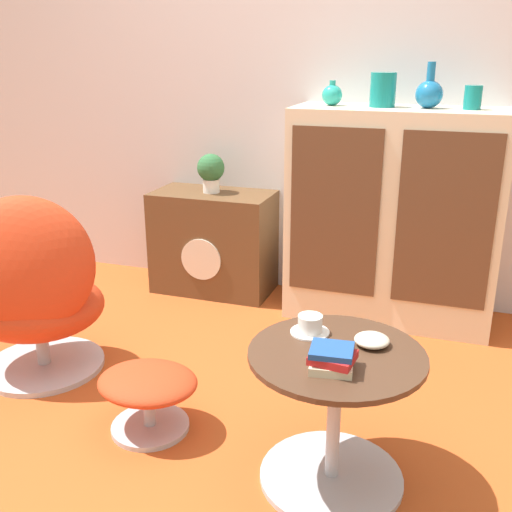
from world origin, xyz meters
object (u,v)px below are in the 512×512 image
Objects in this scene: tv_console at (214,242)px; vase_leftmost at (332,95)px; potted_plant at (211,170)px; book_stack at (332,359)px; sideboard at (393,217)px; bowl at (372,340)px; coffee_table at (334,412)px; vase_inner_right at (429,93)px; teacup at (310,326)px; ottoman at (148,389)px; vase_inner_left at (383,90)px; egg_chair at (31,290)px; vase_rightmost at (473,97)px.

tv_console is 1.08m from vase_leftmost.
book_stack is at bearing -56.29° from potted_plant.
bowl is (0.09, -1.31, -0.06)m from sideboard.
coffee_table is 1.67m from vase_inner_right.
teacup is 0.24m from book_stack.
vase_inner_left is (0.61, 1.34, 1.00)m from ottoman.
ottoman is at bearing -175.47° from teacup.
vase_leftmost reaches higher than potted_plant.
coffee_table is at bearing -138.68° from bowl.
sideboard is at bearing -2.39° from vase_inner_left.
vase_leftmost reaches higher than sideboard.
ottoman is 3.10× the size of vase_leftmost.
teacup is (0.91, -1.33, -0.22)m from potted_plant.
coffee_table is 1.67m from vase_inner_left.
coffee_table is at bearing -42.77° from teacup.
vase_inner_right is 1.23m from potted_plant.
vase_inner_right is at bearing 79.61° from teacup.
bowl is at bearing -7.29° from egg_chair.
vase_rightmost reaches higher than ottoman.
vase_inner_right is 1.64× the size of teacup.
vase_rightmost is 0.99× the size of bowl.
bowl is at bearing -91.40° from vase_inner_right.
vase_inner_left is 1.46× the size of bowl.
teacup is (-0.24, -1.30, -0.66)m from vase_inner_right.
bowl is (-0.23, -1.32, -0.66)m from vase_rightmost.
bowl is at bearing -81.99° from vase_inner_left.
sideboard is 0.63m from vase_inner_right.
vase_inner_right reaches higher than vase_leftmost.
vase_inner_left is at bearing -180.00° from vase_inner_right.
vase_inner_right is (0.83, 1.34, 0.99)m from ottoman.
sideboard is 2.89× the size of ottoman.
egg_chair is at bearing -106.05° from potted_plant.
teacup is at bearing -55.82° from tv_console.
teacup is at bearing 4.53° from ottoman.
ottoman is (0.31, -1.38, -0.12)m from tv_console.
egg_chair reaches higher than ottoman.
book_stack is 0.21m from bowl.
sideboard is 1.77m from egg_chair.
potted_plant is at bearing 174.31° from tv_console.
vase_inner_left reaches higher than teacup.
vase_leftmost reaches higher than vase_rightmost.
sideboard is 1.42m from coffee_table.
vase_inner_left is at bearing 93.69° from book_stack.
teacup is at bearing -108.56° from vase_rightmost.
vase_inner_right is at bearing -1.73° from tv_console.
coffee_table is at bearing -86.25° from vase_inner_left.
egg_chair is at bearing 164.66° from book_stack.
vase_rightmost reaches higher than egg_chair.
coffee_table is 1.82m from potted_plant.
sideboard is 9.81× the size of bowl.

